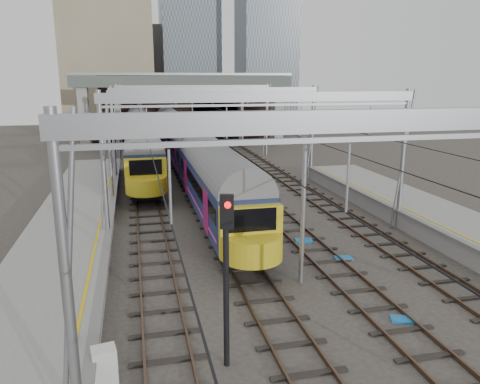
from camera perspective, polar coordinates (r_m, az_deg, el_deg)
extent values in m
plane|color=#38332D|center=(18.94, 9.54, -13.25)|extent=(160.00, 160.00, 0.00)
cube|color=gray|center=(20.03, -22.24, -10.84)|extent=(4.20, 55.00, 1.10)
cube|color=slate|center=(19.58, -16.37, -9.33)|extent=(0.35, 55.00, 0.12)
cube|color=gold|center=(19.60, -17.86, -9.21)|extent=(0.12, 55.00, 0.01)
cube|color=#4C3828|center=(31.68, -12.47, -2.11)|extent=(0.08, 80.00, 0.16)
cube|color=#4C3828|center=(31.71, -9.87, -1.97)|extent=(0.08, 80.00, 0.16)
cube|color=black|center=(31.71, -11.17, -2.17)|extent=(2.40, 80.00, 0.14)
cube|color=#4C3828|center=(31.93, -5.28, -1.71)|extent=(0.08, 80.00, 0.16)
cube|color=#4C3828|center=(32.14, -2.74, -1.57)|extent=(0.08, 80.00, 0.16)
cube|color=black|center=(32.05, -4.00, -1.77)|extent=(2.40, 80.00, 0.14)
cube|color=#4C3828|center=(32.67, 1.69, -1.31)|extent=(0.08, 80.00, 0.16)
cube|color=#4C3828|center=(33.05, 4.10, -1.16)|extent=(0.08, 80.00, 0.16)
cube|color=black|center=(32.87, 2.90, -1.36)|extent=(2.40, 80.00, 0.14)
cube|color=#4C3828|center=(33.87, 8.25, -0.90)|extent=(0.08, 80.00, 0.16)
cube|color=#4C3828|center=(34.40, 10.49, -0.76)|extent=(0.08, 80.00, 0.16)
cube|color=black|center=(34.15, 9.38, -0.96)|extent=(2.40, 80.00, 0.14)
cylinder|color=gray|center=(10.66, -20.22, -12.24)|extent=(0.24, 0.24, 8.00)
cube|color=gray|center=(11.69, 22.31, 8.20)|extent=(16.80, 0.28, 0.50)
cylinder|color=gray|center=(24.02, -16.26, 2.27)|extent=(0.24, 0.24, 8.00)
cylinder|color=gray|center=(28.22, 19.21, 3.68)|extent=(0.24, 0.24, 8.00)
cube|color=gray|center=(24.49, 3.04, 11.49)|extent=(16.80, 0.28, 0.50)
cylinder|color=gray|center=(37.85, -15.17, 6.32)|extent=(0.24, 0.24, 8.00)
cylinder|color=gray|center=(40.64, 8.77, 7.10)|extent=(0.24, 0.24, 8.00)
cube|color=gray|center=(38.15, -2.84, 12.25)|extent=(16.80, 0.28, 0.50)
cylinder|color=gray|center=(51.76, -14.65, 8.19)|extent=(0.24, 0.24, 8.00)
cylinder|color=gray|center=(53.84, 3.26, 8.80)|extent=(0.24, 0.24, 8.00)
cube|color=gray|center=(51.99, -5.62, 12.56)|extent=(16.80, 0.28, 0.50)
cylinder|color=gray|center=(63.72, -14.39, 9.15)|extent=(0.24, 0.24, 8.00)
cylinder|color=gray|center=(65.42, 0.31, 9.67)|extent=(0.24, 0.24, 8.00)
cube|color=gray|center=(63.90, -7.04, 12.71)|extent=(16.80, 0.28, 0.50)
cube|color=black|center=(30.70, -11.64, 7.73)|extent=(0.03, 80.00, 0.03)
cube|color=black|center=(31.05, -4.17, 8.04)|extent=(0.03, 80.00, 0.03)
cube|color=black|center=(31.90, 3.02, 8.20)|extent=(0.03, 80.00, 0.03)
cube|color=black|center=(33.21, 9.74, 8.24)|extent=(0.03, 80.00, 0.03)
cube|color=black|center=(68.22, -5.63, 10.19)|extent=(26.00, 2.00, 9.00)
cube|color=black|center=(67.80, -2.93, 8.61)|extent=(6.50, 0.10, 5.20)
cylinder|color=black|center=(67.63, -2.96, 10.80)|extent=(6.50, 0.10, 6.50)
cube|color=black|center=(67.00, -15.76, 7.11)|extent=(6.00, 1.50, 3.00)
cube|color=gray|center=(61.98, -18.45, 8.86)|extent=(1.20, 2.50, 8.20)
cube|color=gray|center=(64.62, 4.49, 9.67)|extent=(1.20, 2.50, 8.20)
cube|color=#525D55|center=(61.91, -6.86, 13.25)|extent=(28.00, 3.00, 1.40)
cube|color=gray|center=(61.91, -6.88, 14.08)|extent=(28.00, 3.00, 0.30)
cube|color=tan|center=(81.65, -15.74, 14.88)|extent=(14.00, 12.00, 22.00)
cube|color=#4C5660|center=(88.51, -6.21, 18.40)|extent=(10.00, 10.00, 32.00)
cube|color=gray|center=(95.66, -10.36, 13.70)|extent=(18.00, 14.00, 18.00)
cube|color=black|center=(51.72, -7.54, 4.43)|extent=(2.18, 64.71, 0.70)
cube|color=#151C4A|center=(51.45, -7.60, 6.51)|extent=(2.78, 64.71, 2.48)
cylinder|color=slate|center=(51.32, -7.65, 7.89)|extent=(2.72, 64.21, 2.72)
cube|color=black|center=(51.41, -7.62, 6.95)|extent=(2.80, 63.51, 0.74)
cube|color=#D04195|center=(51.54, -7.58, 5.74)|extent=(2.80, 63.71, 0.12)
cube|color=gold|center=(19.98, 1.38, -4.94)|extent=(2.72, 0.60, 2.28)
cube|color=black|center=(19.64, 1.52, -3.45)|extent=(2.08, 0.08, 0.99)
cube|color=black|center=(56.91, -12.10, 5.08)|extent=(2.23, 49.56, 0.70)
cube|color=#151C4A|center=(56.66, -12.19, 7.00)|extent=(2.84, 49.56, 2.54)
cylinder|color=slate|center=(56.54, -12.26, 8.28)|extent=(2.79, 49.06, 2.79)
cube|color=black|center=(56.62, -12.21, 7.41)|extent=(2.86, 48.36, 0.76)
cube|color=#D04195|center=(56.75, -12.16, 6.29)|extent=(2.86, 48.56, 0.12)
cube|color=gold|center=(32.02, -11.39, 1.95)|extent=(2.79, 0.60, 2.34)
cube|color=black|center=(31.74, -11.44, 2.96)|extent=(2.13, 0.08, 1.02)
cylinder|color=black|center=(13.93, -1.70, -11.33)|extent=(0.18, 0.18, 5.25)
cube|color=black|center=(12.96, -1.62, -2.41)|extent=(0.42, 0.28, 0.98)
sphere|color=red|center=(12.78, -1.52, -1.61)|extent=(0.20, 0.20, 0.20)
cube|color=silver|center=(14.37, -16.15, -20.06)|extent=(0.74, 0.65, 1.31)
cube|color=#1766AD|center=(25.45, 7.79, -5.90)|extent=(1.06, 0.88, 0.11)
cube|color=#1766AD|center=(23.39, 12.48, -7.90)|extent=(0.91, 0.71, 0.10)
cube|color=#1766AD|center=(18.45, 19.08, -14.47)|extent=(0.89, 0.76, 0.09)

